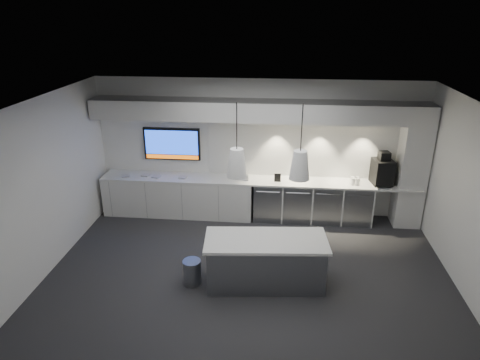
# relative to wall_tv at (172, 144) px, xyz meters

# --- Properties ---
(floor) EXTENTS (7.00, 7.00, 0.00)m
(floor) POSITION_rel_wall_tv_xyz_m (1.90, -2.45, -1.56)
(floor) COLOR #29292B
(floor) RESTS_ON ground
(ceiling) EXTENTS (7.00, 7.00, 0.00)m
(ceiling) POSITION_rel_wall_tv_xyz_m (1.90, -2.45, 1.44)
(ceiling) COLOR black
(ceiling) RESTS_ON wall_back
(wall_back) EXTENTS (7.00, 0.00, 7.00)m
(wall_back) POSITION_rel_wall_tv_xyz_m (1.90, 0.05, -0.06)
(wall_back) COLOR white
(wall_back) RESTS_ON floor
(wall_front) EXTENTS (7.00, 0.00, 7.00)m
(wall_front) POSITION_rel_wall_tv_xyz_m (1.90, -4.95, -0.06)
(wall_front) COLOR white
(wall_front) RESTS_ON floor
(wall_left) EXTENTS (0.00, 7.00, 7.00)m
(wall_left) POSITION_rel_wall_tv_xyz_m (-1.60, -2.45, -0.06)
(wall_left) COLOR white
(wall_left) RESTS_ON floor
(wall_right) EXTENTS (0.00, 7.00, 7.00)m
(wall_right) POSITION_rel_wall_tv_xyz_m (5.40, -2.45, -0.06)
(wall_right) COLOR white
(wall_right) RESTS_ON floor
(back_counter) EXTENTS (6.80, 0.65, 0.04)m
(back_counter) POSITION_rel_wall_tv_xyz_m (1.90, -0.27, -0.68)
(back_counter) COLOR silver
(back_counter) RESTS_ON left_base_cabinets
(left_base_cabinets) EXTENTS (3.30, 0.63, 0.86)m
(left_base_cabinets) POSITION_rel_wall_tv_xyz_m (0.15, -0.27, -1.13)
(left_base_cabinets) COLOR silver
(left_base_cabinets) RESTS_ON floor
(fridge_unit_a) EXTENTS (0.60, 0.61, 0.85)m
(fridge_unit_a) POSITION_rel_wall_tv_xyz_m (2.15, -0.27, -1.13)
(fridge_unit_a) COLOR gray
(fridge_unit_a) RESTS_ON floor
(fridge_unit_b) EXTENTS (0.60, 0.61, 0.85)m
(fridge_unit_b) POSITION_rel_wall_tv_xyz_m (2.78, -0.27, -1.13)
(fridge_unit_b) COLOR gray
(fridge_unit_b) RESTS_ON floor
(fridge_unit_c) EXTENTS (0.60, 0.61, 0.85)m
(fridge_unit_c) POSITION_rel_wall_tv_xyz_m (3.41, -0.27, -1.13)
(fridge_unit_c) COLOR gray
(fridge_unit_c) RESTS_ON floor
(fridge_unit_d) EXTENTS (0.60, 0.61, 0.85)m
(fridge_unit_d) POSITION_rel_wall_tv_xyz_m (4.04, -0.27, -1.13)
(fridge_unit_d) COLOR gray
(fridge_unit_d) RESTS_ON floor
(backsplash) EXTENTS (4.60, 0.03, 1.30)m
(backsplash) POSITION_rel_wall_tv_xyz_m (3.10, 0.03, -0.01)
(backsplash) COLOR silver
(backsplash) RESTS_ON wall_back
(soffit) EXTENTS (6.90, 0.60, 0.40)m
(soffit) POSITION_rel_wall_tv_xyz_m (1.90, -0.25, 0.84)
(soffit) COLOR silver
(soffit) RESTS_ON wall_back
(column) EXTENTS (0.55, 0.55, 2.60)m
(column) POSITION_rel_wall_tv_xyz_m (5.10, -0.25, -0.26)
(column) COLOR silver
(column) RESTS_ON floor
(wall_tv) EXTENTS (1.25, 0.07, 0.72)m
(wall_tv) POSITION_rel_wall_tv_xyz_m (0.00, 0.00, 0.00)
(wall_tv) COLOR black
(wall_tv) RESTS_ON wall_back
(island) EXTENTS (2.06, 1.02, 0.85)m
(island) POSITION_rel_wall_tv_xyz_m (2.20, -2.73, -1.13)
(island) COLOR gray
(island) RESTS_ON floor
(bin) EXTENTS (0.32, 0.32, 0.43)m
(bin) POSITION_rel_wall_tv_xyz_m (0.98, -2.85, -1.34)
(bin) COLOR gray
(bin) RESTS_ON floor
(coffee_machine) EXTENTS (0.45, 0.60, 0.70)m
(coffee_machine) POSITION_rel_wall_tv_xyz_m (4.51, -0.25, -0.37)
(coffee_machine) COLOR black
(coffee_machine) RESTS_ON back_counter
(sign_black) EXTENTS (0.14, 0.03, 0.18)m
(sign_black) POSITION_rel_wall_tv_xyz_m (2.34, -0.34, -0.57)
(sign_black) COLOR black
(sign_black) RESTS_ON back_counter
(sign_white) EXTENTS (0.18, 0.08, 0.14)m
(sign_white) POSITION_rel_wall_tv_xyz_m (1.64, -0.35, -0.59)
(sign_white) COLOR silver
(sign_white) RESTS_ON back_counter
(cup_cluster) EXTENTS (0.17, 0.17, 0.15)m
(cup_cluster) POSITION_rel_wall_tv_xyz_m (3.97, -0.32, -0.59)
(cup_cluster) COLOR white
(cup_cluster) RESTS_ON back_counter
(tray_a) EXTENTS (0.20, 0.20, 0.02)m
(tray_a) POSITION_rel_wall_tv_xyz_m (-0.99, -0.37, -0.65)
(tray_a) COLOR #A9A9A9
(tray_a) RESTS_ON back_counter
(tray_b) EXTENTS (0.19, 0.19, 0.02)m
(tray_b) POSITION_rel_wall_tv_xyz_m (-0.55, -0.29, -0.65)
(tray_b) COLOR #A9A9A9
(tray_b) RESTS_ON back_counter
(tray_c) EXTENTS (0.19, 0.19, 0.02)m
(tray_c) POSITION_rel_wall_tv_xyz_m (-0.31, -0.35, -0.65)
(tray_c) COLOR #A9A9A9
(tray_c) RESTS_ON back_counter
(tray_d) EXTENTS (0.19, 0.19, 0.02)m
(tray_d) POSITION_rel_wall_tv_xyz_m (0.29, -0.33, -0.65)
(tray_d) COLOR #A9A9A9
(tray_d) RESTS_ON back_counter
(pendant_left) EXTENTS (0.31, 0.31, 1.15)m
(pendant_left) POSITION_rel_wall_tv_xyz_m (1.73, -2.73, 0.59)
(pendant_left) COLOR silver
(pendant_left) RESTS_ON ceiling
(pendant_right) EXTENTS (0.31, 0.31, 1.15)m
(pendant_right) POSITION_rel_wall_tv_xyz_m (2.68, -2.73, 0.59)
(pendant_right) COLOR silver
(pendant_right) RESTS_ON ceiling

